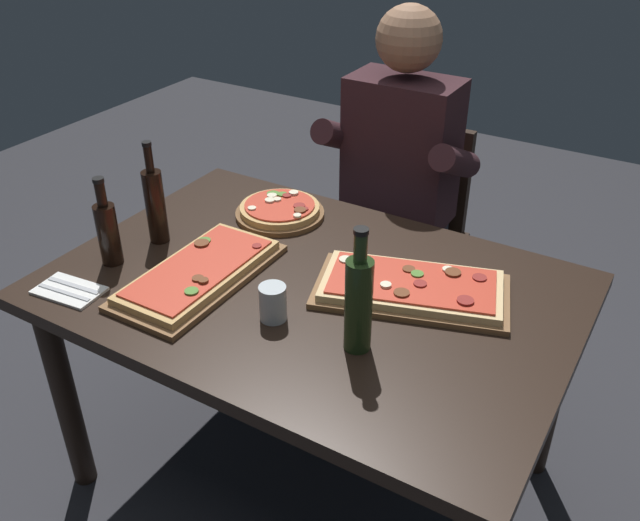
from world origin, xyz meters
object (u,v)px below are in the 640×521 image
(pizza_round_far, at_px, (280,210))
(diner_chair, at_px, (404,226))
(oil_bottle_amber, at_px, (155,204))
(vinegar_bottle_green, at_px, (108,231))
(pizza_rectangular_front, at_px, (412,288))
(dining_table, at_px, (311,313))
(pizza_rectangular_left, at_px, (199,273))
(wine_bottle_dark, at_px, (359,301))
(tumbler_near_camera, at_px, (272,304))
(seated_diner, at_px, (395,178))

(pizza_round_far, height_order, diner_chair, diner_chair)
(oil_bottle_amber, xyz_separation_m, vinegar_bottle_green, (-0.03, -0.16, -0.02))
(pizza_rectangular_front, xyz_separation_m, pizza_round_far, (-0.55, 0.19, -0.00))
(dining_table, xyz_separation_m, pizza_rectangular_front, (0.25, 0.10, 0.12))
(pizza_rectangular_front, height_order, pizza_rectangular_left, same)
(pizza_rectangular_left, height_order, oil_bottle_amber, oil_bottle_amber)
(wine_bottle_dark, distance_m, vinegar_bottle_green, 0.78)
(vinegar_bottle_green, height_order, tumbler_near_camera, vinegar_bottle_green)
(pizza_rectangular_left, bearing_deg, oil_bottle_amber, 156.36)
(oil_bottle_amber, bearing_deg, pizza_rectangular_left, -23.64)
(dining_table, relative_size, oil_bottle_amber, 4.44)
(pizza_rectangular_left, distance_m, pizza_round_far, 0.42)
(wine_bottle_dark, xyz_separation_m, diner_chair, (-0.34, 1.03, -0.39))
(pizza_rectangular_left, height_order, seated_diner, seated_diner)
(wine_bottle_dark, distance_m, tumbler_near_camera, 0.26)
(diner_chair, bearing_deg, wine_bottle_dark, -71.89)
(dining_table, height_order, pizza_rectangular_front, pizza_rectangular_front)
(pizza_rectangular_left, bearing_deg, vinegar_bottle_green, -167.79)
(seated_diner, bearing_deg, pizza_round_far, -113.23)
(pizza_rectangular_front, height_order, oil_bottle_amber, oil_bottle_amber)
(pizza_rectangular_left, height_order, wine_bottle_dark, wine_bottle_dark)
(pizza_rectangular_front, xyz_separation_m, oil_bottle_amber, (-0.77, -0.13, 0.10))
(tumbler_near_camera, xyz_separation_m, seated_diner, (-0.10, 0.91, -0.04))
(pizza_round_far, relative_size, tumbler_near_camera, 3.01)
(pizza_rectangular_front, bearing_deg, seated_diner, 119.12)
(wine_bottle_dark, relative_size, tumbler_near_camera, 3.40)
(vinegar_bottle_green, bearing_deg, seated_diner, 64.37)
(wine_bottle_dark, distance_m, seated_diner, 0.97)
(wine_bottle_dark, distance_m, diner_chair, 1.15)
(tumbler_near_camera, bearing_deg, seated_diner, 96.03)
(diner_chair, distance_m, seated_diner, 0.28)
(oil_bottle_amber, bearing_deg, tumbler_near_camera, -16.32)
(wine_bottle_dark, height_order, diner_chair, wine_bottle_dark)
(pizza_round_far, xyz_separation_m, wine_bottle_dark, (0.53, -0.46, 0.11))
(tumbler_near_camera, bearing_deg, pizza_rectangular_left, 170.66)
(pizza_round_far, height_order, seated_diner, seated_diner)
(pizza_rectangular_front, height_order, wine_bottle_dark, wine_bottle_dark)
(dining_table, bearing_deg, vinegar_bottle_green, -160.59)
(pizza_rectangular_left, relative_size, oil_bottle_amber, 1.61)
(pizza_rectangular_front, relative_size, seated_diner, 0.43)
(pizza_rectangular_front, height_order, vinegar_bottle_green, vinegar_bottle_green)
(vinegar_bottle_green, bearing_deg, wine_bottle_dark, 1.58)
(seated_diner, bearing_deg, oil_bottle_amber, -118.58)
(dining_table, height_order, diner_chair, diner_chair)
(diner_chair, bearing_deg, pizza_rectangular_left, -100.05)
(diner_chair, bearing_deg, oil_bottle_amber, -115.21)
(wine_bottle_dark, bearing_deg, dining_table, 144.06)
(pizza_round_far, height_order, vinegar_bottle_green, vinegar_bottle_green)
(pizza_rectangular_left, distance_m, wine_bottle_dark, 0.52)
(pizza_round_far, bearing_deg, diner_chair, 71.30)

